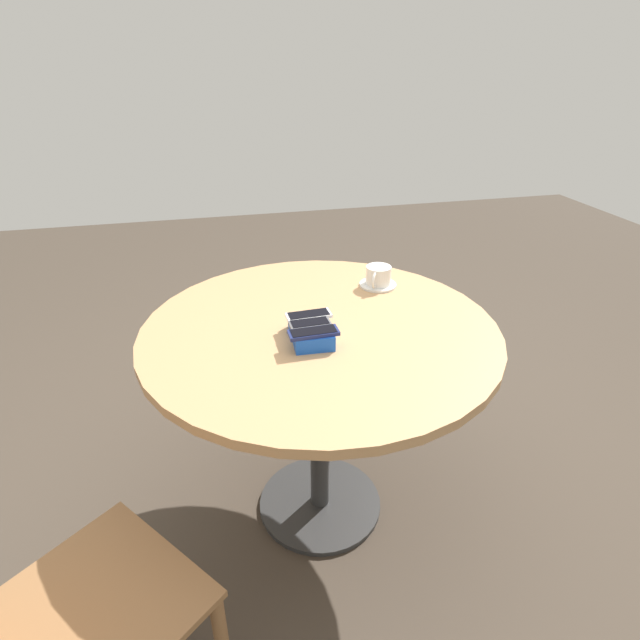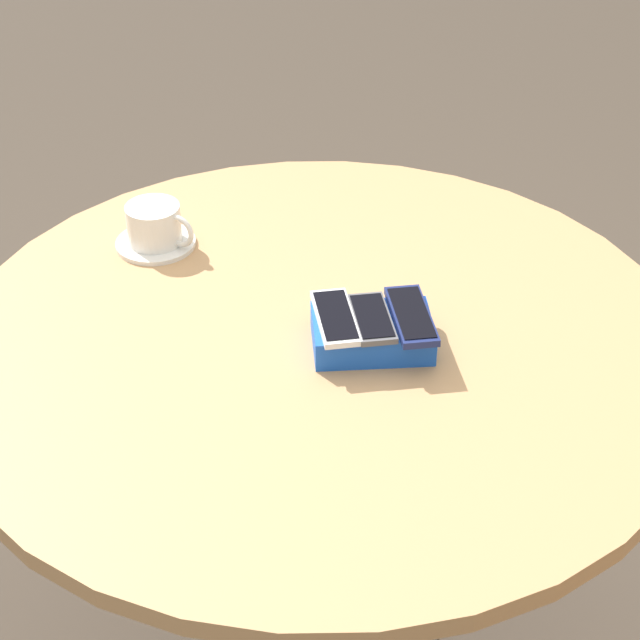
{
  "view_description": "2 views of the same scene",
  "coord_description": "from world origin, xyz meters",
  "px_view_note": "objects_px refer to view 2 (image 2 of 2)",
  "views": [
    {
      "loc": [
        -1.33,
        0.31,
        1.54
      ],
      "look_at": [
        0.0,
        0.0,
        0.81
      ],
      "focal_mm": 28.0,
      "sensor_mm": 36.0,
      "label": 1
    },
    {
      "loc": [
        0.15,
        1.29,
        1.73
      ],
      "look_at": [
        0.0,
        0.0,
        0.81
      ],
      "focal_mm": 60.0,
      "sensor_mm": 36.0,
      "label": 2
    }
  ],
  "objects_px": {
    "phone_navy": "(411,316)",
    "coffee_cup": "(155,224)",
    "phone_box": "(372,333)",
    "phone_white": "(335,317)",
    "round_table": "(320,392)",
    "phone_gray": "(372,318)",
    "saucer": "(156,243)"
  },
  "relations": [
    {
      "from": "phone_white",
      "to": "coffee_cup",
      "type": "relative_size",
      "value": 1.22
    },
    {
      "from": "saucer",
      "to": "round_table",
      "type": "bearing_deg",
      "value": 131.83
    },
    {
      "from": "round_table",
      "to": "phone_white",
      "type": "bearing_deg",
      "value": 114.26
    },
    {
      "from": "phone_box",
      "to": "phone_white",
      "type": "bearing_deg",
      "value": -5.65
    },
    {
      "from": "phone_white",
      "to": "saucer",
      "type": "distance_m",
      "value": 0.42
    },
    {
      "from": "phone_navy",
      "to": "coffee_cup",
      "type": "height_order",
      "value": "coffee_cup"
    },
    {
      "from": "phone_navy",
      "to": "phone_white",
      "type": "distance_m",
      "value": 0.11
    },
    {
      "from": "round_table",
      "to": "phone_navy",
      "type": "xyz_separation_m",
      "value": [
        -0.13,
        0.05,
        0.17
      ]
    },
    {
      "from": "phone_navy",
      "to": "phone_gray",
      "type": "distance_m",
      "value": 0.06
    },
    {
      "from": "phone_navy",
      "to": "phone_white",
      "type": "bearing_deg",
      "value": -4.92
    },
    {
      "from": "round_table",
      "to": "phone_box",
      "type": "relative_size",
      "value": 6.26
    },
    {
      "from": "round_table",
      "to": "phone_navy",
      "type": "height_order",
      "value": "phone_navy"
    },
    {
      "from": "phone_navy",
      "to": "coffee_cup",
      "type": "xyz_separation_m",
      "value": [
        0.37,
        -0.32,
        -0.01
      ]
    },
    {
      "from": "phone_box",
      "to": "saucer",
      "type": "height_order",
      "value": "phone_box"
    },
    {
      "from": "phone_gray",
      "to": "coffee_cup",
      "type": "xyz_separation_m",
      "value": [
        0.32,
        -0.32,
        -0.01
      ]
    },
    {
      "from": "round_table",
      "to": "coffee_cup",
      "type": "relative_size",
      "value": 9.84
    },
    {
      "from": "phone_gray",
      "to": "phone_box",
      "type": "bearing_deg",
      "value": -120.17
    },
    {
      "from": "phone_gray",
      "to": "phone_white",
      "type": "xyz_separation_m",
      "value": [
        0.05,
        -0.01,
        0.0
      ]
    },
    {
      "from": "round_table",
      "to": "phone_navy",
      "type": "bearing_deg",
      "value": 158.98
    },
    {
      "from": "phone_box",
      "to": "coffee_cup",
      "type": "bearing_deg",
      "value": -45.27
    },
    {
      "from": "phone_gray",
      "to": "round_table",
      "type": "bearing_deg",
      "value": -34.01
    },
    {
      "from": "phone_box",
      "to": "phone_white",
      "type": "xyz_separation_m",
      "value": [
        0.05,
        -0.01,
        0.03
      ]
    },
    {
      "from": "saucer",
      "to": "coffee_cup",
      "type": "distance_m",
      "value": 0.04
    },
    {
      "from": "phone_gray",
      "to": "phone_navy",
      "type": "bearing_deg",
      "value": 178.29
    },
    {
      "from": "phone_white",
      "to": "coffee_cup",
      "type": "height_order",
      "value": "coffee_cup"
    },
    {
      "from": "phone_white",
      "to": "saucer",
      "type": "height_order",
      "value": "phone_white"
    },
    {
      "from": "round_table",
      "to": "phone_gray",
      "type": "xyz_separation_m",
      "value": [
        -0.07,
        0.05,
        0.17
      ]
    },
    {
      "from": "phone_navy",
      "to": "saucer",
      "type": "xyz_separation_m",
      "value": [
        0.38,
        -0.33,
        -0.05
      ]
    },
    {
      "from": "round_table",
      "to": "saucer",
      "type": "xyz_separation_m",
      "value": [
        0.25,
        -0.28,
        0.12
      ]
    },
    {
      "from": "phone_navy",
      "to": "phone_gray",
      "type": "bearing_deg",
      "value": -1.71
    },
    {
      "from": "phone_navy",
      "to": "coffee_cup",
      "type": "relative_size",
      "value": 1.28
    },
    {
      "from": "coffee_cup",
      "to": "phone_box",
      "type": "bearing_deg",
      "value": 134.73
    }
  ]
}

